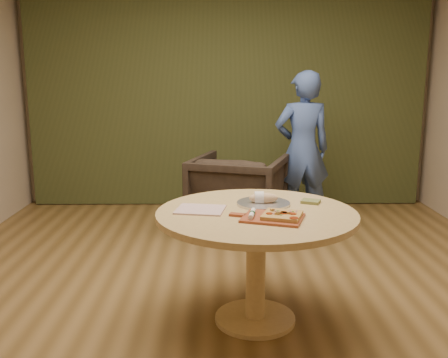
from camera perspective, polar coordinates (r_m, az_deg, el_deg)
room_shell at (r=3.27m, az=1.15°, el=8.34°), size 5.04×6.04×2.84m
curtain at (r=6.17m, az=0.30°, el=9.94°), size 4.80×0.14×2.78m
pedestal_table at (r=3.21m, az=3.70°, el=-6.13°), size 1.28×1.28×0.75m
pizza_paddle at (r=3.01m, az=5.40°, el=-4.43°), size 0.47×0.38×0.01m
flatbread_pizza at (r=3.01m, az=6.66°, el=-4.12°), size 0.28×0.28×0.04m
cutlery_roll at (r=3.01m, az=3.23°, el=-3.96°), size 0.06×0.20×0.03m
newspaper at (r=3.19m, az=-2.72°, el=-3.51°), size 0.34×0.30×0.01m
serving_tray at (r=3.34m, az=4.53°, el=-2.79°), size 0.36×0.36×0.02m
bread_roll at (r=3.33m, az=4.39°, el=-2.19°), size 0.19×0.09×0.09m
green_packet at (r=3.42m, az=9.88°, el=-2.54°), size 0.15×0.14×0.02m
armchair at (r=5.07m, az=1.70°, el=-1.32°), size 1.08×1.05×0.90m
person_standing at (r=5.37m, az=8.94°, el=3.35°), size 0.65×0.47×1.65m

